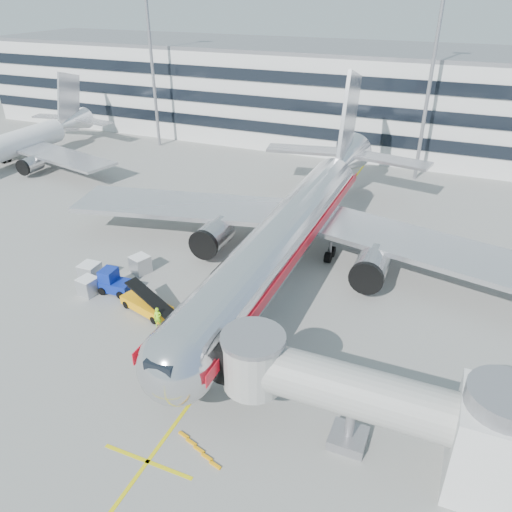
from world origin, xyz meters
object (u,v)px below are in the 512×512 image
at_px(cargo_container_right, 140,264).
at_px(cargo_container_front, 88,286).
at_px(belt_loader, 147,304).
at_px(baggage_tug, 114,282).
at_px(main_jet, 294,225).
at_px(cargo_container_left, 90,272).
at_px(ramp_worker, 158,317).

height_order(cargo_container_right, cargo_container_front, cargo_container_right).
relative_size(belt_loader, cargo_container_right, 2.58).
height_order(belt_loader, cargo_container_right, belt_loader).
xyz_separation_m(belt_loader, cargo_container_front, (-6.39, 0.26, 0.11)).
bearing_deg(baggage_tug, main_jet, 40.53).
xyz_separation_m(cargo_container_right, cargo_container_front, (-2.08, -5.10, -0.05)).
bearing_deg(cargo_container_right, cargo_container_front, -112.22).
relative_size(main_jet, belt_loader, 9.62).
bearing_deg(belt_loader, cargo_container_right, 128.78).
xyz_separation_m(main_jet, cargo_container_front, (-15.09, -12.48, -3.42)).
distance_m(main_jet, baggage_tug, 17.64).
bearing_deg(cargo_container_left, baggage_tug, -12.38).
distance_m(baggage_tug, cargo_container_left, 3.32).
bearing_deg(main_jet, cargo_container_front, -140.39).
relative_size(baggage_tug, ramp_worker, 1.75).
xyz_separation_m(baggage_tug, cargo_container_right, (0.18, 3.88, -0.11)).
relative_size(main_jet, cargo_container_right, 24.84).
xyz_separation_m(cargo_container_front, ramp_worker, (8.44, -1.69, 0.06)).
height_order(belt_loader, baggage_tug, belt_loader).
bearing_deg(cargo_container_front, belt_loader, -2.34).
xyz_separation_m(cargo_container_left, ramp_worker, (9.77, -3.62, -0.02)).
distance_m(belt_loader, baggage_tug, 4.73).
bearing_deg(belt_loader, ramp_worker, -34.96).
bearing_deg(cargo_container_left, ramp_worker, -20.34).
bearing_deg(cargo_container_right, belt_loader, -51.22).
relative_size(belt_loader, baggage_tug, 1.73).
bearing_deg(baggage_tug, cargo_container_right, 87.39).
height_order(main_jet, baggage_tug, main_jet).
relative_size(main_jet, cargo_container_left, 28.68).
relative_size(cargo_container_left, cargo_container_front, 1.03).
height_order(cargo_container_left, ramp_worker, cargo_container_left).
xyz_separation_m(baggage_tug, cargo_container_front, (-1.91, -1.22, -0.16)).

